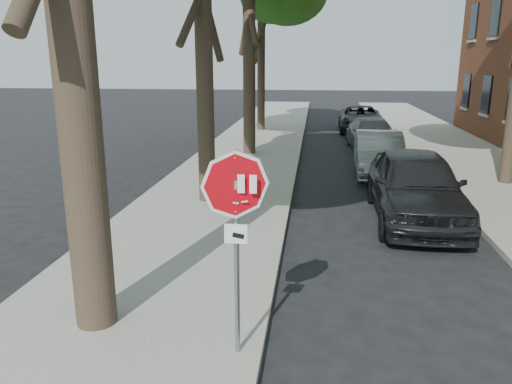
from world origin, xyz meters
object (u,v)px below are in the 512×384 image
at_px(stop_sign, 236,215).
at_px(car_c, 372,135).
at_px(car_a, 415,186).
at_px(car_d, 361,119).
at_px(car_b, 379,154).

relative_size(stop_sign, car_c, 0.57).
height_order(car_a, car_d, car_a).
bearing_deg(car_d, stop_sign, -97.44).
relative_size(car_b, car_d, 0.88).
xyz_separation_m(car_a, car_b, (-0.27, 4.92, -0.14)).
distance_m(car_b, car_d, 10.49).
relative_size(car_c, car_d, 0.93).
xyz_separation_m(car_a, car_c, (0.00, 9.64, -0.18)).
bearing_deg(car_c, car_b, -97.94).
bearing_deg(car_a, car_d, 90.87).
xyz_separation_m(stop_sign, car_a, (3.30, 6.27, -1.11)).
height_order(car_b, car_c, car_b).
bearing_deg(car_b, car_d, 90.31).
bearing_deg(car_d, car_c, -88.79).
bearing_deg(stop_sign, car_d, 81.34).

